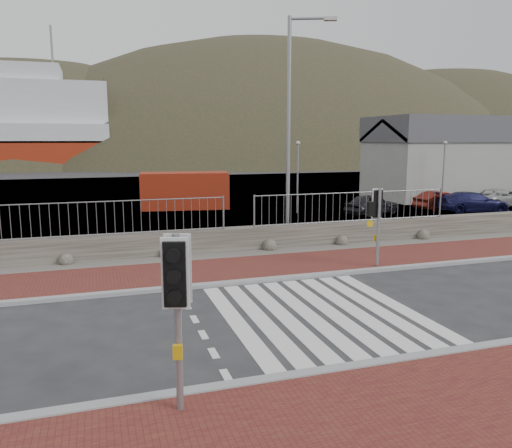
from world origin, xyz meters
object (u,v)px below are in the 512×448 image
object	(u,v)px
traffic_signal_near	(177,285)
car_b	(440,200)
shipping_container	(185,190)
car_a	(372,204)
car_c	(473,202)
car_d	(498,198)
streetlight	(292,119)
traffic_signal_far	(378,211)

from	to	relation	value
traffic_signal_near	car_b	size ratio (longest dim) A/B	0.85
shipping_container	car_a	bearing A→B (deg)	-23.51
shipping_container	car_b	size ratio (longest dim) A/B	1.58
car_c	car_d	bearing A→B (deg)	-52.48
traffic_signal_near	shipping_container	distance (m)	23.70
car_d	car_c	bearing A→B (deg)	103.29
traffic_signal_near	streetlight	size ratio (longest dim) A/B	0.32
traffic_signal_near	car_d	bearing A→B (deg)	54.20
traffic_signal_far	shipping_container	world-z (taller)	traffic_signal_far
traffic_signal_near	streetlight	distance (m)	13.55
streetlight	car_d	bearing A→B (deg)	42.07
shipping_container	car_c	size ratio (longest dim) A/B	1.29
streetlight	car_a	bearing A→B (deg)	60.17
shipping_container	car_d	bearing A→B (deg)	-7.87
traffic_signal_far	car_b	distance (m)	15.81
streetlight	car_d	size ratio (longest dim) A/B	2.19
car_a	streetlight	bearing A→B (deg)	109.79
traffic_signal_far	car_c	distance (m)	15.55
car_a	car_b	world-z (taller)	car_a
streetlight	car_b	bearing A→B (deg)	48.75
car_a	car_d	bearing A→B (deg)	-106.34
traffic_signal_near	traffic_signal_far	world-z (taller)	traffic_signal_near
car_c	traffic_signal_far	bearing A→B (deg)	140.73
car_c	car_d	xyz separation A→B (m)	(3.30, 1.53, -0.04)
car_c	streetlight	bearing A→B (deg)	122.68
traffic_signal_far	car_a	size ratio (longest dim) A/B	0.77
car_c	car_b	bearing A→B (deg)	46.49
streetlight	shipping_container	size ratio (longest dim) A/B	1.67
streetlight	shipping_container	xyz separation A→B (m)	(-2.34, 11.78, -3.89)
traffic_signal_far	shipping_container	size ratio (longest dim) A/B	0.50
traffic_signal_far	car_d	world-z (taller)	traffic_signal_far
car_b	car_d	size ratio (longest dim) A/B	0.83
car_a	car_c	bearing A→B (deg)	-119.05
car_c	shipping_container	bearing A→B (deg)	78.82
shipping_container	streetlight	bearing A→B (deg)	-70.78
car_b	car_d	world-z (taller)	car_d
shipping_container	car_a	distance (m)	11.27
car_b	car_d	bearing A→B (deg)	-100.48
car_a	traffic_signal_near	bearing A→B (deg)	122.48
shipping_container	car_d	distance (m)	19.74
traffic_signal_near	car_c	bearing A→B (deg)	56.02
traffic_signal_near	car_a	distance (m)	22.24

